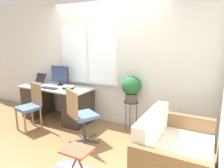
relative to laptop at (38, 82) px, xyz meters
name	(u,v)px	position (x,y,z in m)	size (l,w,h in m)	color
ground_plane	(86,135)	(1.62, -0.39, -0.79)	(14.00, 14.00, 0.00)	olive
wall_back_with_window	(106,59)	(1.60, 0.40, 0.56)	(9.00, 0.12, 2.70)	silver
desk	(57,102)	(0.60, -0.04, -0.40)	(1.66, 0.71, 0.74)	#B2B7BC
laptop	(38,82)	(0.00, 0.00, 0.00)	(0.31, 0.33, 0.23)	#4C4C51
monitor	(60,75)	(0.57, 0.13, 0.18)	(0.48, 0.15, 0.43)	black
keyboard	(49,88)	(0.59, -0.23, -0.04)	(0.43, 0.14, 0.02)	black
mouse	(59,89)	(0.87, -0.23, -0.03)	(0.04, 0.07, 0.03)	silver
book_stack	(68,88)	(1.03, -0.15, -0.01)	(0.23, 0.17, 0.09)	yellow
desk_chair_wooden	(31,105)	(0.50, -0.66, -0.31)	(0.45, 0.46, 0.90)	olive
office_chair_swivel	(80,114)	(1.70, -0.66, -0.29)	(0.55, 0.56, 0.94)	#47474C
couch_loveseat	(173,157)	(3.29, -0.86, -0.50)	(0.81, 1.25, 0.83)	white
plant_stand	(131,105)	(2.27, 0.19, -0.27)	(0.28, 0.28, 0.58)	#333338
potted_plant	(131,87)	(2.27, 0.19, 0.08)	(0.39, 0.39, 0.49)	#514C47
folding_stool	(77,153)	(2.25, -1.47, -0.41)	(0.35, 0.29, 0.43)	#B24C33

